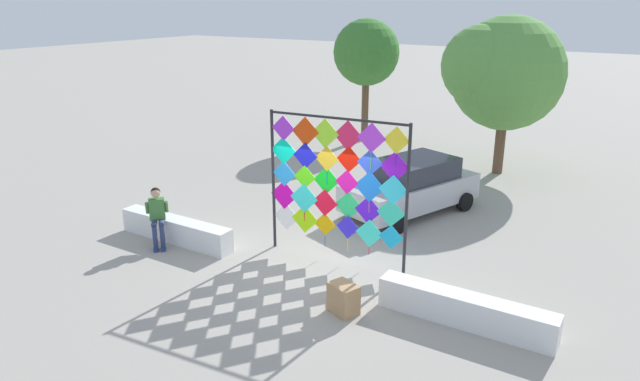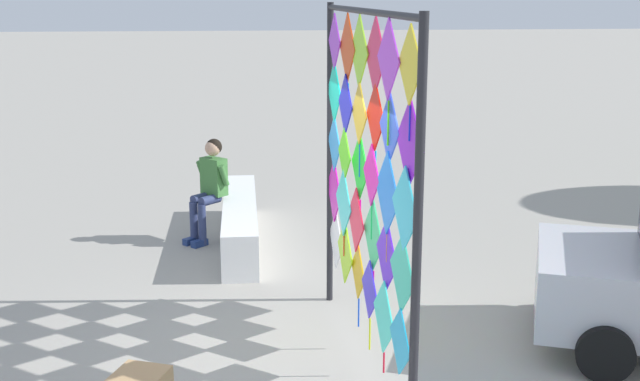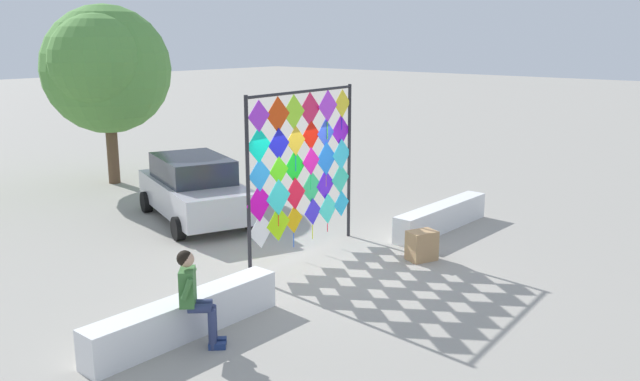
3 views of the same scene
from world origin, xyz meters
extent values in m
plane|color=#9E998E|center=(0.00, 0.00, 0.00)|extent=(120.00, 120.00, 0.00)
cube|color=white|center=(-3.60, -0.50, 0.29)|extent=(3.25, 0.45, 0.58)
cylinder|color=#232328|center=(-1.37, 0.51, 1.65)|extent=(0.07, 0.07, 3.30)
cylinder|color=#232328|center=(1.84, 0.79, 1.65)|extent=(0.07, 0.07, 3.30)
cylinder|color=#232328|center=(0.23, 0.65, 3.25)|extent=(3.21, 0.33, 0.06)
cube|color=white|center=(-1.04, 0.55, 0.82)|extent=(0.65, 0.07, 0.66)
cube|color=#A3EC10|center=(-0.56, 0.58, 0.84)|extent=(0.68, 0.07, 0.68)
cube|color=#E7AA09|center=(-0.06, 0.65, 0.80)|extent=(0.54, 0.06, 0.54)
cylinder|color=blue|center=(-0.06, 0.66, 0.38)|extent=(0.02, 0.02, 0.29)
cube|color=#3526EA|center=(0.52, 0.67, 0.84)|extent=(0.55, 0.06, 0.55)
cylinder|color=#D5E516|center=(0.52, 0.68, 0.41)|extent=(0.02, 0.02, 0.30)
cube|color=#37EBD4|center=(1.04, 0.71, 0.79)|extent=(0.64, 0.07, 0.64)
cylinder|color=red|center=(1.04, 0.72, 0.38)|extent=(0.02, 0.02, 0.18)
cube|color=#19AAE3|center=(1.54, 0.75, 0.80)|extent=(0.55, 0.06, 0.56)
cube|color=#D308AB|center=(-1.09, 0.53, 1.35)|extent=(0.69, 0.07, 0.69)
cube|color=#2EDBD5|center=(-0.56, 0.57, 1.36)|extent=(0.70, 0.07, 0.70)
cylinder|color=red|center=(-0.56, 0.58, 0.90)|extent=(0.02, 0.02, 0.21)
cube|color=red|center=(-0.04, 0.62, 1.32)|extent=(0.63, 0.07, 0.63)
cube|color=#29CD71|center=(0.52, 0.69, 1.34)|extent=(0.65, 0.07, 0.65)
cylinder|color=#E5168B|center=(0.51, 0.70, 0.87)|extent=(0.02, 0.02, 0.28)
cube|color=#5318E9|center=(0.98, 0.73, 1.31)|extent=(0.63, 0.07, 0.63)
cube|color=#30D0AC|center=(1.50, 0.76, 1.35)|extent=(0.64, 0.07, 0.64)
cylinder|color=#E51645|center=(1.50, 0.77, 0.93)|extent=(0.02, 0.02, 0.20)
cube|color=#2598F2|center=(-1.07, 0.53, 1.86)|extent=(0.60, 0.06, 0.60)
cube|color=#55F215|center=(-0.54, 0.57, 1.86)|extent=(0.54, 0.06, 0.54)
cube|color=#11DF23|center=(-0.02, 0.65, 1.84)|extent=(0.63, 0.07, 0.63)
cylinder|color=#E516D4|center=(-0.02, 0.66, 1.39)|extent=(0.02, 0.02, 0.26)
cube|color=#F116A9|center=(0.48, 0.68, 1.88)|extent=(0.55, 0.06, 0.55)
cylinder|color=#16E55A|center=(0.48, 0.68, 1.45)|extent=(0.02, 0.02, 0.31)
cube|color=#1C79F8|center=(1.00, 0.72, 1.85)|extent=(0.69, 0.07, 0.69)
cylinder|color=orange|center=(1.00, 0.73, 1.38)|extent=(0.02, 0.02, 0.24)
cube|color=#30CEEC|center=(1.54, 0.76, 1.86)|extent=(0.66, 0.07, 0.66)
cylinder|color=red|center=(1.54, 0.77, 1.42)|extent=(0.02, 0.02, 0.23)
cube|color=#06E7BC|center=(-1.08, 0.53, 2.40)|extent=(0.64, 0.07, 0.64)
cube|color=#1719CC|center=(-0.52, 0.57, 2.35)|extent=(0.60, 0.06, 0.60)
cube|color=yellow|center=(0.00, 0.63, 2.34)|extent=(0.57, 0.06, 0.57)
cylinder|color=blue|center=(0.00, 0.64, 1.90)|extent=(0.02, 0.02, 0.31)
cube|color=#F61506|center=(0.51, 0.70, 2.39)|extent=(0.58, 0.06, 0.58)
cylinder|color=#16D8E5|center=(0.51, 0.71, 2.01)|extent=(0.02, 0.02, 0.17)
cube|color=blue|center=(0.99, 0.73, 2.37)|extent=(0.58, 0.06, 0.58)
cylinder|color=yellow|center=(0.99, 0.74, 1.94)|extent=(0.02, 0.02, 0.30)
cube|color=#8D16E1|center=(1.54, 0.78, 2.35)|extent=(0.67, 0.07, 0.67)
cylinder|color=#6CE516|center=(1.53, 0.79, 1.85)|extent=(0.02, 0.02, 0.34)
cube|color=#A530E2|center=(-1.06, 0.52, 2.92)|extent=(0.57, 0.06, 0.57)
cube|color=#E73E0B|center=(-0.52, 0.59, 2.89)|extent=(0.67, 0.07, 0.67)
cylinder|color=#16B5E5|center=(-0.52, 0.60, 2.44)|extent=(0.02, 0.02, 0.23)
cube|color=#A3F62A|center=(-0.05, 0.63, 2.90)|extent=(0.66, 0.07, 0.66)
cylinder|color=#6A16E5|center=(-0.05, 0.64, 2.41)|extent=(0.02, 0.02, 0.32)
cube|color=#EC2157|center=(0.47, 0.69, 2.90)|extent=(0.66, 0.07, 0.66)
cylinder|color=#16E5AE|center=(0.47, 0.70, 2.47)|extent=(0.02, 0.02, 0.20)
cube|color=#BB39F1|center=(1.03, 0.70, 2.92)|extent=(0.64, 0.07, 0.64)
cylinder|color=#53E516|center=(1.02, 0.71, 2.42)|extent=(0.02, 0.02, 0.36)
cube|color=yellow|center=(1.56, 0.76, 2.92)|extent=(0.58, 0.06, 0.58)
cylinder|color=#1632E5|center=(1.56, 0.77, 2.51)|extent=(0.02, 0.02, 0.26)
cylinder|color=navy|center=(-3.64, -1.13, 0.29)|extent=(0.11, 0.11, 0.58)
cylinder|color=navy|center=(-3.76, -1.02, 0.61)|extent=(0.32, 0.32, 0.13)
cube|color=navy|center=(-3.60, -1.17, 0.04)|extent=(0.24, 0.24, 0.09)
cylinder|color=navy|center=(-3.52, -1.01, 0.29)|extent=(0.11, 0.11, 0.58)
cylinder|color=navy|center=(-3.64, -0.90, 0.61)|extent=(0.32, 0.32, 0.13)
cube|color=navy|center=(-3.48, -1.05, 0.04)|extent=(0.24, 0.24, 0.09)
cube|color=#3D7538|center=(-3.81, -0.84, 0.90)|extent=(0.39, 0.39, 0.52)
sphere|color=tan|center=(-3.81, -0.84, 1.30)|extent=(0.22, 0.22, 0.22)
sphere|color=black|center=(-3.82, -0.83, 1.32)|extent=(0.22, 0.22, 0.22)
cylinder|color=#3D7538|center=(-3.95, -1.01, 0.95)|extent=(0.18, 0.18, 0.31)
cylinder|color=#3D7538|center=(-3.64, -0.70, 0.95)|extent=(0.18, 0.18, 0.31)
cylinder|color=black|center=(0.79, 2.78, 0.26)|extent=(0.37, 0.56, 0.52)
cylinder|color=black|center=(-0.78, 3.36, 0.26)|extent=(0.37, 0.56, 0.52)
camera|label=1|loc=(6.15, -9.66, 5.66)|focal=32.21mm
camera|label=2|loc=(7.24, -0.42, 3.46)|focal=45.56mm
camera|label=3|loc=(-9.14, -7.87, 4.29)|focal=37.28mm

